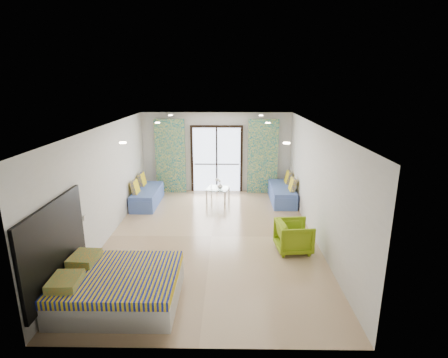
{
  "coord_description": "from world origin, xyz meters",
  "views": [
    {
      "loc": [
        0.42,
        -7.89,
        3.68
      ],
      "look_at": [
        0.29,
        1.14,
        1.15
      ],
      "focal_mm": 28.0,
      "sensor_mm": 36.0,
      "label": 1
    }
  ],
  "objects_px": {
    "daybed_right": "(282,193)",
    "armchair": "(294,235)",
    "bed": "(118,287)",
    "daybed_left": "(147,196)",
    "coffee_table": "(218,189)"
  },
  "relations": [
    {
      "from": "bed",
      "to": "daybed_left",
      "type": "xyz_separation_m",
      "value": [
        -0.64,
        4.98,
        -0.01
      ]
    },
    {
      "from": "bed",
      "to": "coffee_table",
      "type": "distance_m",
      "value": 5.5
    },
    {
      "from": "bed",
      "to": "daybed_right",
      "type": "distance_m",
      "value": 6.41
    },
    {
      "from": "bed",
      "to": "coffee_table",
      "type": "height_order",
      "value": "coffee_table"
    },
    {
      "from": "coffee_table",
      "to": "armchair",
      "type": "relative_size",
      "value": 1.04
    },
    {
      "from": "daybed_right",
      "to": "armchair",
      "type": "height_order",
      "value": "daybed_right"
    },
    {
      "from": "bed",
      "to": "daybed_left",
      "type": "height_order",
      "value": "daybed_left"
    },
    {
      "from": "daybed_right",
      "to": "coffee_table",
      "type": "bearing_deg",
      "value": -178.9
    },
    {
      "from": "daybed_left",
      "to": "coffee_table",
      "type": "bearing_deg",
      "value": 7.73
    },
    {
      "from": "daybed_left",
      "to": "armchair",
      "type": "height_order",
      "value": "daybed_left"
    },
    {
      "from": "daybed_left",
      "to": "coffee_table",
      "type": "relative_size",
      "value": 2.25
    },
    {
      "from": "daybed_left",
      "to": "daybed_right",
      "type": "xyz_separation_m",
      "value": [
        4.23,
        0.33,
        0.0
      ]
    },
    {
      "from": "daybed_right",
      "to": "daybed_left",
      "type": "bearing_deg",
      "value": -175.53
    },
    {
      "from": "daybed_left",
      "to": "armchair",
      "type": "relative_size",
      "value": 2.34
    },
    {
      "from": "daybed_right",
      "to": "armchair",
      "type": "bearing_deg",
      "value": -94.06
    }
  ]
}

